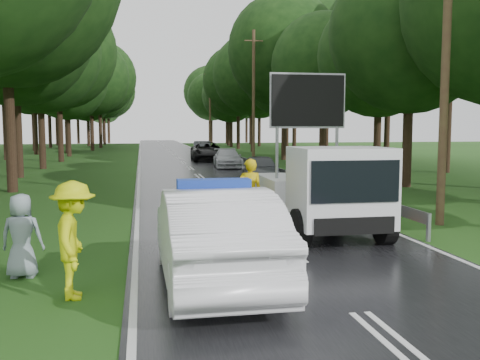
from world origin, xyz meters
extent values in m
plane|color=#214714|center=(0.00, 0.00, 0.00)|extent=(160.00, 160.00, 0.00)
cube|color=black|center=(0.00, 30.00, 0.01)|extent=(7.00, 140.00, 0.02)
cylinder|color=gray|center=(3.70, 0.00, 0.35)|extent=(0.12, 0.12, 0.70)
cube|color=gray|center=(3.70, 30.00, 0.55)|extent=(0.05, 60.00, 0.30)
cylinder|color=#4D3123|center=(5.20, 2.00, 5.00)|extent=(0.24, 0.24, 10.00)
cylinder|color=#4D3123|center=(5.20, 28.00, 5.00)|extent=(0.24, 0.24, 10.00)
cube|color=#4D3123|center=(5.20, 28.00, 9.20)|extent=(1.40, 0.08, 0.08)
cylinder|color=#4D3123|center=(5.20, 54.00, 5.00)|extent=(0.24, 0.24, 10.00)
cube|color=#4D3123|center=(5.20, 54.00, 9.20)|extent=(1.40, 0.08, 0.08)
imported|color=white|center=(-1.94, -2.54, 0.86)|extent=(1.89, 5.25, 1.72)
cube|color=#1938A5|center=(-1.94, -2.54, 1.81)|extent=(1.30, 0.38, 0.17)
cube|color=gray|center=(1.45, 2.10, 0.61)|extent=(2.22, 4.64, 0.28)
cube|color=white|center=(1.45, 3.20, 1.05)|extent=(2.32, 2.66, 0.61)
cube|color=white|center=(1.45, 0.11, 1.38)|extent=(2.21, 1.77, 1.88)
cube|color=black|center=(1.45, -0.80, 1.60)|extent=(2.04, 0.05, 0.94)
cube|color=black|center=(1.45, 2.76, 3.54)|extent=(2.10, 0.14, 1.44)
cylinder|color=black|center=(0.40, -0.11, 0.46)|extent=(0.31, 0.93, 0.93)
cylinder|color=black|center=(2.50, -0.12, 0.46)|extent=(0.31, 0.93, 0.93)
cylinder|color=black|center=(0.40, 3.42, 0.46)|extent=(0.31, 0.93, 0.93)
cylinder|color=black|center=(2.50, 3.42, 0.46)|extent=(0.31, 0.93, 0.93)
cube|color=#D9DC0B|center=(-0.97, 3.02, 0.46)|extent=(0.07, 0.07, 0.92)
cube|color=#D9DC0B|center=(-0.54, 3.18, 0.46)|extent=(0.07, 0.07, 0.92)
cube|color=#D9DC0B|center=(0.74, 3.69, 0.46)|extent=(0.07, 0.07, 0.92)
cube|color=#D9DC0B|center=(1.17, 3.85, 0.46)|extent=(0.07, 0.07, 0.92)
cube|color=#F2CC00|center=(0.10, 3.44, 0.87)|extent=(2.24, 0.91, 0.23)
imported|color=#DCBA0B|center=(-0.25, 2.60, 0.96)|extent=(0.72, 0.49, 1.93)
imported|color=navy|center=(1.50, 3.00, 0.79)|extent=(0.85, 0.71, 1.59)
imported|color=#CEDB0B|center=(-4.30, -2.94, 0.97)|extent=(0.78, 1.29, 1.94)
imported|color=gray|center=(-5.40, -1.50, 0.79)|extent=(0.83, 0.59, 1.58)
imported|color=#45494E|center=(2.60, 13.85, 0.71)|extent=(2.12, 4.33, 1.42)
imported|color=#B0B2B8|center=(2.60, 24.26, 0.65)|extent=(2.13, 4.57, 1.29)
imported|color=black|center=(2.14, 31.79, 0.77)|extent=(2.72, 5.59, 1.53)
imported|color=#42464A|center=(2.39, 37.79, 0.73)|extent=(2.11, 4.60, 1.46)
cube|color=black|center=(-2.50, -1.00, 0.01)|extent=(0.30, 0.30, 0.03)
cone|color=#F25407|center=(-2.50, -1.00, 0.33)|extent=(0.25, 0.25, 0.62)
cube|color=black|center=(0.01, 0.36, 0.01)|extent=(0.31, 0.31, 0.03)
cone|color=#F25407|center=(0.01, 0.36, 0.34)|extent=(0.26, 0.26, 0.64)
cube|color=black|center=(0.53, 2.50, 0.01)|extent=(0.32, 0.32, 0.03)
cone|color=#F25407|center=(0.53, 2.50, 0.35)|extent=(0.27, 0.27, 0.66)
cube|color=black|center=(-2.46, 1.70, 0.01)|extent=(0.31, 0.31, 0.03)
cone|color=#F25407|center=(-2.46, 1.70, 0.34)|extent=(0.26, 0.26, 0.64)
cube|color=black|center=(3.16, 1.50, 0.02)|extent=(0.38, 0.38, 0.03)
cone|color=#F25407|center=(3.16, 1.50, 0.41)|extent=(0.31, 0.31, 0.78)
camera|label=1|loc=(-3.18, -11.84, 2.81)|focal=40.00mm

